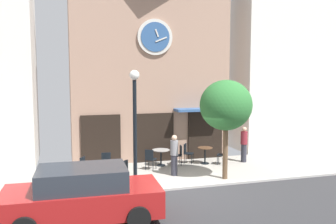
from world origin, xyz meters
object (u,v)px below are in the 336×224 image
(cafe_chair_near_tree, at_px, (106,162))
(cafe_table_leftmost, at_px, (205,152))
(cafe_chair_by_entrance, at_px, (122,170))
(cafe_chair_facing_wall, at_px, (150,158))
(pedestrian_grey, at_px, (174,155))
(pedestrian_maroon, at_px, (244,144))
(street_tree, at_px, (226,106))
(cafe_chair_left_end, at_px, (85,166))
(street_lamp, at_px, (135,128))
(cafe_chair_mid_row, at_px, (179,154))
(cafe_chair_near_lamp, at_px, (224,153))
(cafe_chair_facing_street, at_px, (187,152))
(parked_car_red, at_px, (83,195))
(cafe_table_near_curb, at_px, (161,154))
(cafe_table_center, at_px, (106,167))

(cafe_chair_near_tree, bearing_deg, cafe_table_leftmost, 7.12)
(cafe_chair_by_entrance, xyz_separation_m, cafe_chair_facing_wall, (1.46, 1.63, 0.00))
(cafe_chair_by_entrance, bearing_deg, cafe_table_leftmost, 25.55)
(pedestrian_grey, height_order, pedestrian_maroon, same)
(cafe_chair_facing_wall, height_order, pedestrian_maroon, pedestrian_maroon)
(pedestrian_maroon, bearing_deg, street_tree, -131.94)
(pedestrian_maroon, bearing_deg, cafe_chair_left_end, -173.17)
(street_lamp, height_order, cafe_table_leftmost, street_lamp)
(street_lamp, xyz_separation_m, street_tree, (3.59, -0.06, 0.73))
(cafe_chair_by_entrance, xyz_separation_m, cafe_chair_mid_row, (2.91, 2.10, 0.00))
(cafe_table_leftmost, distance_m, cafe_chair_near_tree, 4.63)
(street_lamp, relative_size, cafe_chair_facing_wall, 4.74)
(cafe_chair_near_lamp, xyz_separation_m, cafe_chair_facing_street, (-1.50, 0.78, 0.00))
(cafe_table_leftmost, height_order, cafe_chair_facing_wall, cafe_chair_facing_wall)
(street_tree, xyz_separation_m, cafe_chair_near_lamp, (0.90, 2.06, -2.37))
(cafe_table_leftmost, distance_m, parked_car_red, 7.77)
(cafe_chair_by_entrance, distance_m, cafe_chair_near_tree, 1.48)
(cafe_table_near_curb, bearing_deg, cafe_chair_mid_row, -7.50)
(cafe_chair_facing_wall, bearing_deg, cafe_table_center, -153.15)
(cafe_chair_facing_wall, relative_size, pedestrian_grey, 0.54)
(cafe_table_center, relative_size, cafe_chair_mid_row, 0.84)
(cafe_table_center, distance_m, cafe_chair_mid_row, 3.77)
(cafe_chair_by_entrance, bearing_deg, cafe_table_center, 132.30)
(cafe_chair_by_entrance, bearing_deg, street_tree, -6.75)
(street_lamp, bearing_deg, cafe_chair_facing_wall, 62.89)
(cafe_chair_near_tree, relative_size, pedestrian_maroon, 0.54)
(street_tree, xyz_separation_m, cafe_table_center, (-4.56, 1.09, -2.36))
(street_lamp, xyz_separation_m, cafe_chair_mid_row, (2.50, 2.51, -1.64))
(pedestrian_grey, xyz_separation_m, pedestrian_maroon, (3.83, 1.28, 0.00))
(pedestrian_grey, bearing_deg, street_lamp, -152.57)
(cafe_table_leftmost, bearing_deg, cafe_chair_facing_wall, -172.58)
(street_tree, bearing_deg, parked_car_red, -154.03)
(cafe_table_center, distance_m, cafe_chair_near_lamp, 5.54)
(cafe_chair_near_lamp, height_order, pedestrian_maroon, pedestrian_maroon)
(cafe_table_center, bearing_deg, pedestrian_grey, -1.97)
(cafe_table_leftmost, bearing_deg, cafe_chair_mid_row, 174.81)
(street_tree, bearing_deg, cafe_chair_mid_row, 113.02)
(cafe_chair_left_end, distance_m, cafe_chair_by_entrance, 1.62)
(pedestrian_maroon, height_order, parked_car_red, pedestrian_maroon)
(street_lamp, relative_size, cafe_chair_near_lamp, 4.74)
(cafe_chair_by_entrance, distance_m, cafe_chair_facing_street, 4.14)
(cafe_chair_near_tree, distance_m, pedestrian_maroon, 6.51)
(cafe_chair_near_lamp, distance_m, parked_car_red, 8.10)
(cafe_table_center, height_order, cafe_table_leftmost, cafe_table_leftmost)
(cafe_chair_left_end, height_order, cafe_chair_by_entrance, same)
(cafe_chair_left_end, relative_size, cafe_chair_near_tree, 1.00)
(cafe_table_leftmost, distance_m, cafe_chair_by_entrance, 4.60)
(cafe_chair_by_entrance, bearing_deg, cafe_chair_left_end, 145.61)
(street_tree, distance_m, pedestrian_grey, 2.89)
(cafe_chair_by_entrance, relative_size, cafe_chair_mid_row, 1.00)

